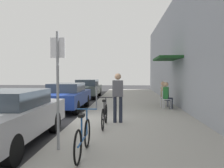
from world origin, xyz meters
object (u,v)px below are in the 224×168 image
Objects in this scene: seated_patron_0 at (167,94)px; parked_car_2 at (87,88)px; parked_car_1 at (66,96)px; seated_patron_1 at (164,93)px; parked_car_0 at (8,116)px; bicycle_1 at (105,116)px; bicycle_0 at (83,138)px; cafe_chair_1 at (163,97)px; parking_meter at (96,93)px; street_sign at (58,81)px; pedestrian_standing at (118,94)px; cafe_chair_0 at (166,98)px.

parked_car_2 is at bearing 127.63° from seated_patron_0.
seated_patron_1 reaches higher than parked_car_1.
bicycle_1 is (2.31, 1.67, -0.24)m from parked_car_0.
bicycle_0 is at bearing -110.09° from seated_patron_1.
cafe_chair_1 is at bearing 63.04° from bicycle_1.
parking_meter is at bearing 74.54° from parked_car_0.
parked_car_0 reaches higher than cafe_chair_1.
street_sign is 1.52× the size of bicycle_0.
parked_car_2 is 13.01m from street_sign.
bicycle_0 is 1.33× the size of seated_patron_0.
seated_patron_0 is 0.76× the size of pedestrian_standing.
bicycle_1 is 4.87m from cafe_chair_0.
seated_patron_0 is (4.96, -6.43, 0.10)m from parked_car_2.
bicycle_1 is (0.19, 2.69, 0.00)m from bicycle_0.
bicycle_1 is 1.97× the size of cafe_chair_1.
pedestrian_standing is (0.59, 3.37, 0.64)m from bicycle_0.
parking_meter is 4.03m from bicycle_1.
parking_meter is 0.78× the size of pedestrian_standing.
bicycle_0 is 8.28m from seated_patron_1.
parked_car_0 is at bearing -144.05° from bicycle_1.
seated_patron_0 reaches higher than cafe_chair_1.
street_sign is 8.24m from seated_patron_1.
street_sign is 7.38m from seated_patron_0.
cafe_chair_1 is 0.51× the size of pedestrian_standing.
parked_car_2 reaches higher than parked_car_0.
parking_meter is at bearing -10.22° from parked_car_1.
seated_patron_0 reaches higher than parked_car_0.
parked_car_1 is 2.59× the size of pedestrian_standing.
parked_car_1 is 6.80m from street_sign.
seated_patron_1 reaches higher than parked_car_2.
parked_car_2 is 1.69× the size of street_sign.
parked_car_1 is 1.59m from parking_meter.
seated_patron_0 is (4.96, 5.78, 0.09)m from parked_car_0.
seated_patron_1 is (4.96, -5.46, 0.10)m from parked_car_2.
parked_car_2 reaches higher than cafe_chair_1.
parked_car_1 reaches higher than cafe_chair_0.
cafe_chair_1 is at bearing -48.04° from parked_car_2.
parked_car_0 is 3.41× the size of seated_patron_0.
parked_car_1 is at bearing 118.73° from bicycle_1.
street_sign reaches higher than cafe_chair_0.
street_sign is at bearing -90.46° from parking_meter.
parked_car_1 is 1.00× the size of parked_car_2.
parking_meter is at bearing 94.88° from bicycle_0.
parked_car_0 is 1.89m from street_sign.
parked_car_2 is 8.12m from seated_patron_0.
parking_meter is 3.59m from seated_patron_1.
parking_meter is at bearing 89.54° from street_sign.
street_sign is 2.02× the size of seated_patron_1.
cafe_chair_1 is (2.78, 7.78, 0.14)m from bicycle_0.
parking_meter is (1.55, 5.61, 0.16)m from parked_car_0.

